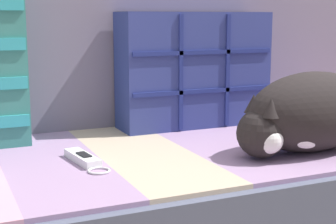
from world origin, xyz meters
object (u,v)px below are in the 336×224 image
Objects in this scene: couch at (175,216)px; game_remote_near at (84,159)px; throw_pillow_quilted at (194,70)px; sleeping_cat at (307,115)px.

couch is 0.35m from game_remote_near.
couch is 4.08× the size of throw_pillow_quilted.
sleeping_cat is (0.26, -0.21, 0.29)m from couch.
throw_pillow_quilted is 2.42× the size of game_remote_near.
couch is at bearing -128.74° from throw_pillow_quilted.
sleeping_cat is (0.11, -0.40, -0.08)m from throw_pillow_quilted.
couch is 0.44m from sleeping_cat.
throw_pillow_quilted is at bearing 32.83° from game_remote_near.
sleeping_cat is at bearing -39.49° from couch.
couch is 0.44m from throw_pillow_quilted.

